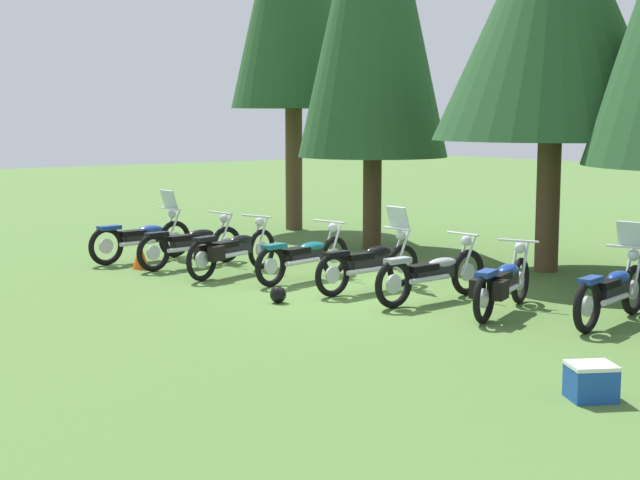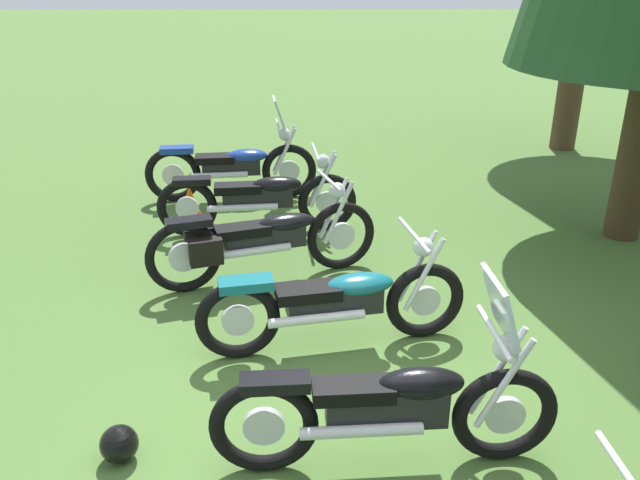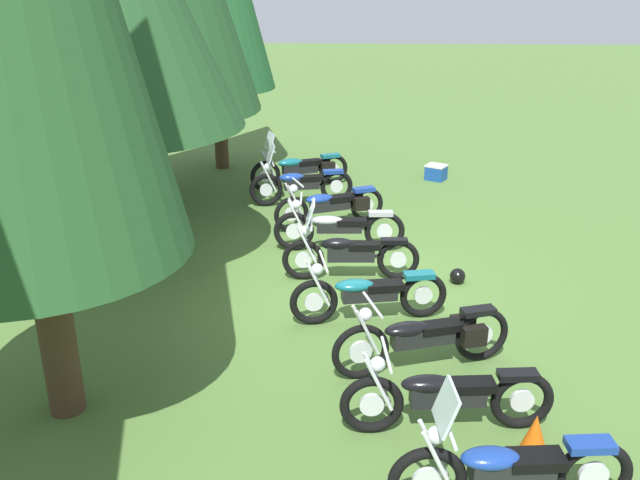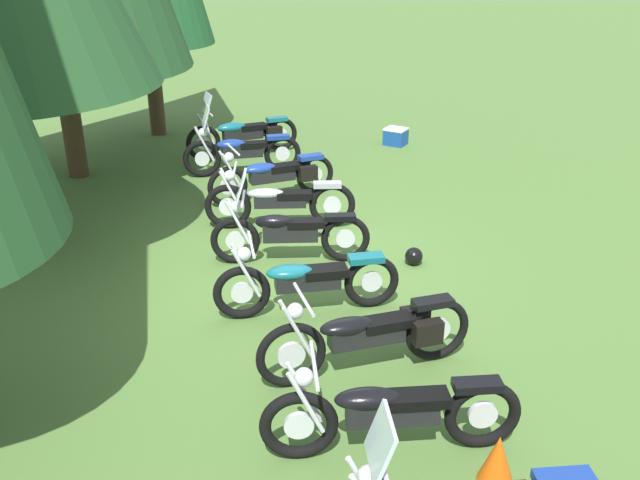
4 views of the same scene
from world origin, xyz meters
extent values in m
plane|color=#4C7033|center=(0.00, 0.00, 0.00)|extent=(80.00, 80.00, 0.00)
torus|color=black|center=(-5.19, -0.66, 0.38)|extent=(0.18, 0.76, 0.75)
cylinder|color=silver|center=(-5.19, -0.66, 0.38)|extent=(0.08, 0.29, 0.29)
torus|color=black|center=(-5.04, -2.23, 0.38)|extent=(0.18, 0.76, 0.75)
cylinder|color=silver|center=(-5.04, -2.23, 0.38)|extent=(0.08, 0.29, 0.29)
cube|color=black|center=(-5.11, -1.45, 0.48)|extent=(0.31, 0.80, 0.23)
ellipsoid|color=navy|center=(-5.13, -1.23, 0.61)|extent=(0.34, 0.58, 0.18)
cube|color=black|center=(-5.09, -1.66, 0.58)|extent=(0.32, 0.54, 0.10)
cube|color=navy|center=(-5.04, -2.15, 0.73)|extent=(0.26, 0.46, 0.08)
cylinder|color=silver|center=(-5.27, -0.73, 0.67)|extent=(0.08, 0.34, 0.65)
cylinder|color=silver|center=(-5.10, -0.71, 0.67)|extent=(0.08, 0.34, 0.65)
cylinder|color=silver|center=(-5.18, -0.80, 1.01)|extent=(0.72, 0.10, 0.04)
sphere|color=silver|center=(-5.18, -0.71, 0.89)|extent=(0.19, 0.19, 0.17)
cylinder|color=silver|center=(-4.95, -1.61, 0.40)|extent=(0.16, 0.78, 0.08)
cube|color=silver|center=(-5.18, -0.78, 1.19)|extent=(0.45, 0.19, 0.39)
torus|color=black|center=(-3.98, -0.18, 0.36)|extent=(0.18, 0.72, 0.71)
cylinder|color=silver|center=(-3.98, -0.18, 0.36)|extent=(0.08, 0.27, 0.27)
torus|color=black|center=(-3.83, -1.84, 0.36)|extent=(0.18, 0.72, 0.71)
cylinder|color=silver|center=(-3.83, -1.84, 0.36)|extent=(0.08, 0.27, 0.27)
cube|color=black|center=(-3.90, -1.01, 0.46)|extent=(0.28, 0.84, 0.24)
ellipsoid|color=black|center=(-3.93, -0.78, 0.61)|extent=(0.30, 0.61, 0.19)
cube|color=black|center=(-3.88, -1.24, 0.58)|extent=(0.28, 0.57, 0.10)
cube|color=black|center=(-3.83, -1.76, 0.69)|extent=(0.22, 0.46, 0.08)
cylinder|color=silver|center=(-4.05, -0.24, 0.65)|extent=(0.08, 0.34, 0.65)
cylinder|color=silver|center=(-3.90, -0.23, 0.65)|extent=(0.08, 0.34, 0.65)
cylinder|color=silver|center=(-3.97, -0.31, 0.99)|extent=(0.72, 0.10, 0.04)
sphere|color=silver|center=(-3.98, -0.23, 0.87)|extent=(0.19, 0.19, 0.17)
cylinder|color=silver|center=(-3.76, -1.18, 0.38)|extent=(0.16, 0.83, 0.08)
torus|color=black|center=(-2.90, -0.06, 0.38)|extent=(0.32, 0.74, 0.75)
cylinder|color=silver|center=(-2.90, -0.06, 0.38)|extent=(0.14, 0.30, 0.30)
torus|color=black|center=(-2.40, -1.64, 0.38)|extent=(0.32, 0.74, 0.75)
cylinder|color=silver|center=(-2.40, -1.64, 0.38)|extent=(0.14, 0.30, 0.30)
cube|color=black|center=(-2.65, -0.85, 0.47)|extent=(0.44, 0.84, 0.22)
ellipsoid|color=black|center=(-2.71, -0.63, 0.61)|extent=(0.42, 0.63, 0.17)
cube|color=black|center=(-2.58, -1.07, 0.58)|extent=(0.39, 0.59, 0.10)
cube|color=black|center=(-2.42, -1.57, 0.73)|extent=(0.31, 0.48, 0.08)
cylinder|color=silver|center=(-2.95, -0.14, 0.67)|extent=(0.14, 0.33, 0.65)
cylinder|color=silver|center=(-2.80, -0.10, 0.67)|extent=(0.14, 0.33, 0.65)
cylinder|color=silver|center=(-2.85, -0.19, 1.01)|extent=(0.67, 0.24, 0.04)
sphere|color=silver|center=(-2.88, -0.11, 0.89)|extent=(0.21, 0.21, 0.17)
cylinder|color=silver|center=(-2.47, -0.99, 0.40)|extent=(0.32, 0.81, 0.08)
cube|color=black|center=(-2.61, -1.50, 0.48)|extent=(0.23, 0.35, 0.26)
cube|color=black|center=(-2.30, -1.40, 0.48)|extent=(0.23, 0.35, 0.26)
torus|color=black|center=(-1.51, 0.60, 0.35)|extent=(0.23, 0.71, 0.70)
cylinder|color=silver|center=(-1.51, 0.60, 0.35)|extent=(0.10, 0.27, 0.27)
torus|color=black|center=(-1.21, -1.00, 0.35)|extent=(0.23, 0.71, 0.70)
cylinder|color=silver|center=(-1.21, -1.00, 0.35)|extent=(0.10, 0.27, 0.27)
cube|color=black|center=(-1.36, -0.20, 0.45)|extent=(0.37, 0.83, 0.22)
ellipsoid|color=#14606B|center=(-1.40, 0.02, 0.58)|extent=(0.39, 0.61, 0.17)
cube|color=black|center=(-1.32, -0.42, 0.55)|extent=(0.36, 0.58, 0.10)
cube|color=#14606B|center=(-1.22, -0.92, 0.68)|extent=(0.29, 0.47, 0.08)
cylinder|color=silver|center=(-1.58, 0.52, 0.65)|extent=(0.11, 0.34, 0.65)
cylinder|color=silver|center=(-1.41, 0.56, 0.65)|extent=(0.11, 0.34, 0.65)
cylinder|color=silver|center=(-1.48, 0.46, 0.99)|extent=(0.74, 0.17, 0.04)
sphere|color=silver|center=(-1.50, 0.55, 0.87)|extent=(0.20, 0.20, 0.17)
cylinder|color=silver|center=(-1.19, -0.35, 0.37)|extent=(0.23, 0.80, 0.08)
torus|color=black|center=(0.03, 0.86, 0.35)|extent=(0.14, 0.71, 0.70)
cylinder|color=silver|center=(0.03, 0.86, 0.35)|extent=(0.06, 0.27, 0.27)
torus|color=black|center=(0.11, -0.71, 0.35)|extent=(0.14, 0.71, 0.70)
cylinder|color=silver|center=(0.11, -0.71, 0.35)|extent=(0.06, 0.27, 0.27)
cube|color=black|center=(0.07, 0.08, 0.47)|extent=(0.22, 0.79, 0.26)
ellipsoid|color=black|center=(0.06, 0.29, 0.63)|extent=(0.26, 0.56, 0.21)
cube|color=black|center=(0.09, -0.14, 0.60)|extent=(0.24, 0.53, 0.10)
cube|color=black|center=(0.11, -0.63, 0.68)|extent=(0.19, 0.45, 0.08)
cylinder|color=silver|center=(-0.03, 0.80, 0.65)|extent=(0.06, 0.34, 0.65)
cylinder|color=silver|center=(0.11, 0.80, 0.65)|extent=(0.06, 0.34, 0.65)
cylinder|color=silver|center=(0.04, 0.72, 0.99)|extent=(0.63, 0.07, 0.04)
sphere|color=silver|center=(0.04, 0.81, 0.87)|extent=(0.18, 0.18, 0.17)
cylinder|color=silver|center=(0.20, -0.09, 0.37)|extent=(0.12, 0.78, 0.08)
cube|color=silver|center=(0.04, 0.74, 1.17)|extent=(0.45, 0.17, 0.39)
cylinder|color=#4C3823|center=(-7.61, 4.06, 1.53)|extent=(0.42, 0.42, 3.06)
cylinder|color=#42301E|center=(-3.72, 3.36, 1.00)|extent=(0.40, 0.40, 2.00)
cone|color=#EA590F|center=(-4.27, -1.89, 0.24)|extent=(0.32, 0.32, 0.48)
sphere|color=black|center=(0.00, -1.68, 0.13)|extent=(0.26, 0.26, 0.26)
camera|label=1|loc=(11.75, -9.77, 2.85)|focal=52.81mm
camera|label=2|loc=(3.46, -0.42, 3.11)|focal=36.71mm
camera|label=3|loc=(-10.32, 0.10, 4.79)|focal=38.42mm
camera|label=4|loc=(-8.94, -0.39, 4.39)|focal=39.04mm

